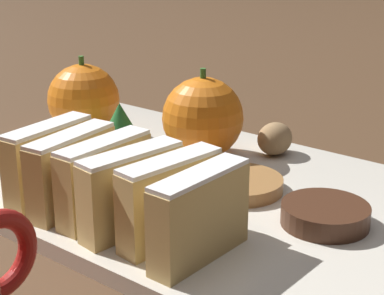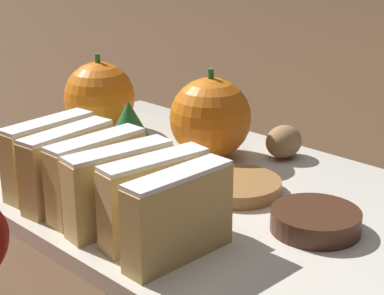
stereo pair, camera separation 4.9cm
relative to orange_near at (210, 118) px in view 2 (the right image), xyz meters
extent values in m
plane|color=#513823|center=(-0.05, -0.03, -0.05)|extent=(6.00, 6.00, 0.00)
cube|color=silver|center=(-0.05, -0.03, -0.04)|extent=(0.27, 0.44, 0.01)
cube|color=tan|center=(-0.14, -0.11, -0.01)|extent=(0.08, 0.02, 0.05)
cube|color=white|center=(-0.14, -0.11, 0.02)|extent=(0.07, 0.02, 0.00)
cube|color=tan|center=(-0.14, -0.08, -0.01)|extent=(0.08, 0.03, 0.05)
cube|color=white|center=(-0.14, -0.08, 0.02)|extent=(0.08, 0.03, 0.00)
cube|color=tan|center=(-0.14, -0.05, -0.01)|extent=(0.08, 0.03, 0.05)
cube|color=white|center=(-0.14, -0.05, 0.02)|extent=(0.08, 0.03, 0.00)
cube|color=tan|center=(-0.14, -0.02, -0.01)|extent=(0.08, 0.02, 0.05)
cube|color=white|center=(-0.14, -0.02, 0.02)|extent=(0.07, 0.02, 0.00)
cube|color=tan|center=(-0.14, 0.01, -0.01)|extent=(0.08, 0.03, 0.05)
cube|color=white|center=(-0.14, 0.01, 0.02)|extent=(0.08, 0.03, 0.00)
cube|color=tan|center=(-0.14, 0.03, -0.01)|extent=(0.08, 0.03, 0.05)
cube|color=white|center=(-0.14, 0.03, 0.02)|extent=(0.08, 0.03, 0.00)
sphere|color=orange|center=(0.00, 0.00, 0.00)|extent=(0.07, 0.07, 0.07)
cylinder|color=#38702D|center=(0.00, 0.00, 0.04)|extent=(0.01, 0.01, 0.01)
sphere|color=orange|center=(-0.02, 0.13, 0.00)|extent=(0.07, 0.07, 0.07)
cylinder|color=#38702D|center=(-0.02, 0.13, 0.04)|extent=(0.01, 0.01, 0.01)
ellipsoid|color=#9E7A51|center=(0.04, -0.05, -0.02)|extent=(0.04, 0.03, 0.03)
cylinder|color=#472819|center=(-0.05, -0.15, -0.03)|extent=(0.06, 0.06, 0.01)
cylinder|color=#A3703D|center=(-0.04, -0.07, -0.03)|extent=(0.07, 0.07, 0.01)
cone|color=#23662D|center=(-0.04, 0.06, -0.01)|extent=(0.05, 0.05, 0.05)
camera|label=1|loc=(-0.42, -0.33, 0.16)|focal=60.00mm
camera|label=2|loc=(-0.39, -0.36, 0.16)|focal=60.00mm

